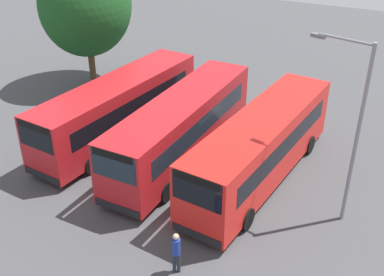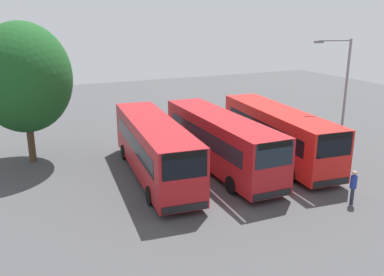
{
  "view_description": "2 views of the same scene",
  "coord_description": "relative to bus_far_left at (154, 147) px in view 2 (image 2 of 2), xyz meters",
  "views": [
    {
      "loc": [
        18.88,
        9.52,
        12.57
      ],
      "look_at": [
        1.2,
        0.64,
        1.57
      ],
      "focal_mm": 44.11,
      "sensor_mm": 36.0,
      "label": 1
    },
    {
      "loc": [
        21.49,
        -11.66,
        8.94
      ],
      "look_at": [
        -0.94,
        -1.24,
        1.61
      ],
      "focal_mm": 38.72,
      "sensor_mm": 36.0,
      "label": 2
    }
  ],
  "objects": [
    {
      "name": "street_lamp",
      "position": [
        1.68,
        12.06,
        2.59
      ],
      "size": [
        0.77,
        2.44,
        7.59
      ],
      "rotation": [
        0.0,
        0.0,
        -1.82
      ],
      "color": "gray",
      "rests_on": "ground"
    },
    {
      "name": "ground_plane",
      "position": [
        -0.32,
        4.18,
        -1.79
      ],
      "size": [
        70.76,
        70.76,
        0.0
      ],
      "primitive_type": "plane",
      "color": "#424244"
    },
    {
      "name": "bus_far_left",
      "position": [
        0.0,
        0.0,
        0.0
      ],
      "size": [
        11.37,
        3.51,
        3.27
      ],
      "rotation": [
        0.0,
        0.0,
        -0.1
      ],
      "color": "#AD191E",
      "rests_on": "ground"
    },
    {
      "name": "pedestrian",
      "position": [
        7.54,
        7.54,
        -0.76
      ],
      "size": [
        0.43,
        0.43,
        1.75
      ],
      "rotation": [
        0.0,
        0.0,
        3.59
      ],
      "color": "#232833",
      "rests_on": "ground"
    },
    {
      "name": "bus_center_left",
      "position": [
        0.43,
        4.01,
        0.0
      ],
      "size": [
        11.23,
        2.71,
        3.27
      ],
      "rotation": [
        0.0,
        0.0,
        -0.02
      ],
      "color": "#AD191E",
      "rests_on": "ground"
    },
    {
      "name": "lane_stripe_inner_left",
      "position": [
        -0.32,
        6.16,
        -1.79
      ],
      "size": [
        14.6,
        0.97,
        0.01
      ],
      "primitive_type": "cube",
      "rotation": [
        0.0,
        0.0,
        -0.06
      ],
      "color": "silver",
      "rests_on": "ground"
    },
    {
      "name": "bus_center_right",
      "position": [
        0.5,
        8.16,
        0.0
      ],
      "size": [
        11.37,
        3.53,
        3.27
      ],
      "rotation": [
        0.0,
        0.0,
        -0.1
      ],
      "color": "red",
      "rests_on": "ground"
    },
    {
      "name": "depot_tree",
      "position": [
        -5.76,
        -6.18,
        3.55
      ],
      "size": [
        6.36,
        5.72,
        8.69
      ],
      "color": "#4C3823",
      "rests_on": "ground"
    },
    {
      "name": "lane_stripe_outer_left",
      "position": [
        -0.32,
        2.21,
        -1.79
      ],
      "size": [
        14.6,
        0.97,
        0.01
      ],
      "primitive_type": "cube",
      "rotation": [
        0.0,
        0.0,
        -0.06
      ],
      "color": "silver",
      "rests_on": "ground"
    }
  ]
}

